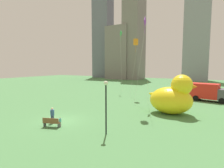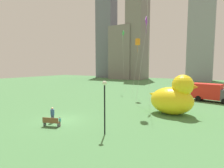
{
  "view_description": "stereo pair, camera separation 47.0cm",
  "coord_description": "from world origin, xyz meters",
  "px_view_note": "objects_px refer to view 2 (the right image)",
  "views": [
    {
      "loc": [
        13.57,
        -13.41,
        5.73
      ],
      "look_at": [
        4.26,
        3.37,
        3.79
      ],
      "focal_mm": 28.86,
      "sensor_mm": 36.0,
      "label": 1
    },
    {
      "loc": [
        13.98,
        -13.18,
        5.73
      ],
      "look_at": [
        4.26,
        3.37,
        3.79
      ],
      "focal_mm": 28.86,
      "sensor_mm": 36.0,
      "label": 2
    }
  ],
  "objects_px": {
    "box_truck": "(211,93)",
    "kite_purple": "(146,25)",
    "giant_inflatable_duck": "(173,97)",
    "kite_green": "(123,36)",
    "lamppost": "(105,98)",
    "person_adult": "(52,114)",
    "park_bench": "(51,122)",
    "person_child": "(60,121)",
    "kite_orange": "(138,42)"
  },
  "relations": [
    {
      "from": "box_truck",
      "to": "kite_purple",
      "type": "xyz_separation_m",
      "value": [
        -8.3,
        -7.9,
        9.95
      ]
    },
    {
      "from": "box_truck",
      "to": "giant_inflatable_duck",
      "type": "bearing_deg",
      "value": -108.35
    },
    {
      "from": "giant_inflatable_duck",
      "to": "kite_green",
      "type": "distance_m",
      "value": 21.72
    },
    {
      "from": "lamppost",
      "to": "box_truck",
      "type": "bearing_deg",
      "value": 70.5
    },
    {
      "from": "person_adult",
      "to": "kite_green",
      "type": "distance_m",
      "value": 25.9
    },
    {
      "from": "person_adult",
      "to": "giant_inflatable_duck",
      "type": "relative_size",
      "value": 0.27
    },
    {
      "from": "person_adult",
      "to": "lamppost",
      "type": "xyz_separation_m",
      "value": [
        6.29,
        0.0,
        2.24
      ]
    },
    {
      "from": "lamppost",
      "to": "kite_purple",
      "type": "xyz_separation_m",
      "value": [
        -1.09,
        12.45,
        8.29
      ]
    },
    {
      "from": "park_bench",
      "to": "kite_green",
      "type": "bearing_deg",
      "value": 100.88
    },
    {
      "from": "lamppost",
      "to": "kite_green",
      "type": "relative_size",
      "value": 0.34
    },
    {
      "from": "park_bench",
      "to": "lamppost",
      "type": "distance_m",
      "value": 6.08
    },
    {
      "from": "box_truck",
      "to": "kite_green",
      "type": "distance_m",
      "value": 20.43
    },
    {
      "from": "kite_purple",
      "to": "person_child",
      "type": "bearing_deg",
      "value": -106.1
    },
    {
      "from": "person_adult",
      "to": "kite_purple",
      "type": "bearing_deg",
      "value": 67.36
    },
    {
      "from": "park_bench",
      "to": "box_truck",
      "type": "relative_size",
      "value": 0.26
    },
    {
      "from": "lamppost",
      "to": "park_bench",
      "type": "bearing_deg",
      "value": -169.8
    },
    {
      "from": "kite_purple",
      "to": "kite_orange",
      "type": "bearing_deg",
      "value": 122.75
    },
    {
      "from": "person_child",
      "to": "kite_purple",
      "type": "bearing_deg",
      "value": 73.9
    },
    {
      "from": "lamppost",
      "to": "person_child",
      "type": "bearing_deg",
      "value": -175.0
    },
    {
      "from": "lamppost",
      "to": "giant_inflatable_duck",
      "type": "bearing_deg",
      "value": 69.19
    },
    {
      "from": "giant_inflatable_duck",
      "to": "lamppost",
      "type": "bearing_deg",
      "value": -110.81
    },
    {
      "from": "person_child",
      "to": "box_truck",
      "type": "bearing_deg",
      "value": 59.96
    },
    {
      "from": "person_adult",
      "to": "lamppost",
      "type": "height_order",
      "value": "lamppost"
    },
    {
      "from": "park_bench",
      "to": "person_child",
      "type": "height_order",
      "value": "park_bench"
    },
    {
      "from": "person_child",
      "to": "giant_inflatable_duck",
      "type": "bearing_deg",
      "value": 49.55
    },
    {
      "from": "box_truck",
      "to": "person_adult",
      "type": "bearing_deg",
      "value": -123.54
    },
    {
      "from": "park_bench",
      "to": "lamppost",
      "type": "bearing_deg",
      "value": 10.2
    },
    {
      "from": "person_child",
      "to": "lamppost",
      "type": "height_order",
      "value": "lamppost"
    },
    {
      "from": "park_bench",
      "to": "box_truck",
      "type": "bearing_deg",
      "value": 59.42
    },
    {
      "from": "giant_inflatable_duck",
      "to": "box_truck",
      "type": "height_order",
      "value": "giant_inflatable_duck"
    },
    {
      "from": "person_child",
      "to": "box_truck",
      "type": "height_order",
      "value": "box_truck"
    },
    {
      "from": "giant_inflatable_duck",
      "to": "kite_purple",
      "type": "bearing_deg",
      "value": 147.03
    },
    {
      "from": "giant_inflatable_duck",
      "to": "kite_purple",
      "type": "xyz_separation_m",
      "value": [
        -4.67,
        3.03,
        9.38
      ]
    },
    {
      "from": "kite_orange",
      "to": "lamppost",
      "type": "bearing_deg",
      "value": -75.86
    },
    {
      "from": "kite_purple",
      "to": "kite_green",
      "type": "xyz_separation_m",
      "value": [
        -8.92,
        10.58,
        0.71
      ]
    },
    {
      "from": "giant_inflatable_duck",
      "to": "kite_green",
      "type": "xyz_separation_m",
      "value": [
        -13.59,
        13.61,
        10.09
      ]
    },
    {
      "from": "park_bench",
      "to": "kite_purple",
      "type": "bearing_deg",
      "value": 72.22
    },
    {
      "from": "giant_inflatable_duck",
      "to": "kite_green",
      "type": "bearing_deg",
      "value": 134.96
    },
    {
      "from": "person_adult",
      "to": "giant_inflatable_duck",
      "type": "height_order",
      "value": "giant_inflatable_duck"
    },
    {
      "from": "kite_purple",
      "to": "kite_green",
      "type": "bearing_deg",
      "value": 130.13
    },
    {
      "from": "park_bench",
      "to": "giant_inflatable_duck",
      "type": "height_order",
      "value": "giant_inflatable_duck"
    },
    {
      "from": "kite_orange",
      "to": "kite_green",
      "type": "bearing_deg",
      "value": 136.06
    },
    {
      "from": "park_bench",
      "to": "kite_purple",
      "type": "distance_m",
      "value": 17.83
    },
    {
      "from": "kite_purple",
      "to": "box_truck",
      "type": "bearing_deg",
      "value": 43.6
    },
    {
      "from": "person_child",
      "to": "kite_green",
      "type": "bearing_deg",
      "value": 102.51
    },
    {
      "from": "box_truck",
      "to": "kite_green",
      "type": "height_order",
      "value": "kite_green"
    },
    {
      "from": "park_bench",
      "to": "giant_inflatable_duck",
      "type": "distance_m",
      "value": 13.82
    },
    {
      "from": "kite_orange",
      "to": "box_truck",
      "type": "bearing_deg",
      "value": 12.96
    },
    {
      "from": "person_adult",
      "to": "kite_purple",
      "type": "xyz_separation_m",
      "value": [
        5.19,
        12.45,
        10.53
      ]
    },
    {
      "from": "giant_inflatable_duck",
      "to": "lamppost",
      "type": "height_order",
      "value": "giant_inflatable_duck"
    }
  ]
}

